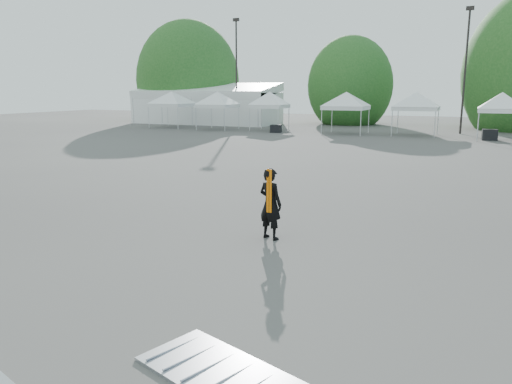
% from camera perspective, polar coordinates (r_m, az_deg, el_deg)
% --- Properties ---
extents(ground, '(120.00, 120.00, 0.00)m').
position_cam_1_polar(ground, '(12.81, 4.25, -4.15)').
color(ground, '#474442').
rests_on(ground, ground).
extents(marquee, '(15.00, 6.25, 4.23)m').
position_cam_1_polar(marquee, '(53.45, -5.67, 9.92)').
color(marquee, white).
rests_on(marquee, ground).
extents(light_pole_west, '(0.60, 0.25, 10.30)m').
position_cam_1_polar(light_pole_west, '(50.75, -2.25, 14.17)').
color(light_pole_west, black).
rests_on(light_pole_west, ground).
extents(light_pole_east, '(0.60, 0.25, 9.80)m').
position_cam_1_polar(light_pole_east, '(43.71, 22.85, 13.38)').
color(light_pole_east, black).
rests_on(light_pole_east, ground).
extents(tree_far_w, '(4.80, 4.80, 7.30)m').
position_cam_1_polar(tree_far_w, '(58.05, -7.77, 12.53)').
color(tree_far_w, '#382314').
rests_on(tree_far_w, ground).
extents(tree_mid_w, '(4.16, 4.16, 6.33)m').
position_cam_1_polar(tree_mid_w, '(53.04, 10.70, 11.88)').
color(tree_mid_w, '#382314').
rests_on(tree_mid_w, ground).
extents(tent_a, '(4.74, 4.74, 3.88)m').
position_cam_1_polar(tent_a, '(48.11, -9.60, 10.93)').
color(tent_a, silver).
rests_on(tent_a, ground).
extents(tent_b, '(4.23, 4.23, 3.88)m').
position_cam_1_polar(tent_b, '(44.85, -4.43, 11.02)').
color(tent_b, silver).
rests_on(tent_b, ground).
extents(tent_c, '(3.98, 3.98, 3.88)m').
position_cam_1_polar(tent_c, '(43.70, 1.57, 11.04)').
color(tent_c, silver).
rests_on(tent_c, ground).
extents(tent_d, '(4.65, 4.65, 3.88)m').
position_cam_1_polar(tent_d, '(40.99, 10.30, 10.82)').
color(tent_d, silver).
rests_on(tent_d, ground).
extents(tent_e, '(4.65, 4.65, 3.88)m').
position_cam_1_polar(tent_e, '(40.73, 17.93, 10.45)').
color(tent_e, silver).
rests_on(tent_e, ground).
extents(tent_f, '(4.21, 4.21, 3.88)m').
position_cam_1_polar(tent_f, '(38.92, 26.34, 9.80)').
color(tent_f, silver).
rests_on(tent_f, ground).
extents(man, '(0.71, 0.58, 1.70)m').
position_cam_1_polar(man, '(11.69, 1.66, -1.35)').
color(man, black).
rests_on(man, ground).
extents(barrier_mid, '(2.36, 1.70, 0.07)m').
position_cam_1_polar(barrier_mid, '(6.58, -4.10, -19.88)').
color(barrier_mid, '#A9ABB1').
rests_on(barrier_mid, ground).
extents(crate_west, '(0.89, 0.72, 0.65)m').
position_cam_1_polar(crate_west, '(41.58, 2.29, 7.23)').
color(crate_west, black).
rests_on(crate_west, ground).
extents(crate_mid, '(1.06, 0.86, 0.77)m').
position_cam_1_polar(crate_mid, '(38.85, 25.14, 5.94)').
color(crate_mid, black).
rests_on(crate_mid, ground).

